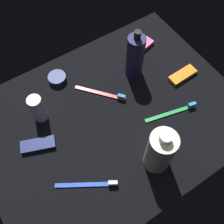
{
  "coord_description": "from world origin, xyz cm",
  "views": [
    {
      "loc": [
        22.5,
        34.58,
        76.01
      ],
      "look_at": [
        0.0,
        0.0,
        3.0
      ],
      "focal_mm": 42.55,
      "sensor_mm": 36.0,
      "label": 1
    }
  ],
  "objects_px": {
    "snack_bar_orange": "(182,75)",
    "cream_tin_left": "(57,78)",
    "toothbrush_red": "(103,93)",
    "lotion_bottle": "(135,56)",
    "snack_bar_pink": "(141,47)",
    "bodywash_bottle": "(160,151)",
    "toothbrush_blue": "(90,184)",
    "snack_bar_navy": "(38,145)",
    "deodorant_stick": "(38,109)",
    "toothbrush_green": "(174,112)"
  },
  "relations": [
    {
      "from": "snack_bar_orange",
      "to": "cream_tin_left",
      "type": "distance_m",
      "value": 0.44
    },
    {
      "from": "toothbrush_red",
      "to": "lotion_bottle",
      "type": "bearing_deg",
      "value": -170.99
    },
    {
      "from": "snack_bar_pink",
      "to": "snack_bar_orange",
      "type": "xyz_separation_m",
      "value": [
        -0.04,
        0.18,
        0.0
      ]
    },
    {
      "from": "bodywash_bottle",
      "to": "toothbrush_blue",
      "type": "distance_m",
      "value": 0.22
    },
    {
      "from": "lotion_bottle",
      "to": "toothbrush_blue",
      "type": "height_order",
      "value": "lotion_bottle"
    },
    {
      "from": "bodywash_bottle",
      "to": "toothbrush_red",
      "type": "distance_m",
      "value": 0.3
    },
    {
      "from": "toothbrush_red",
      "to": "cream_tin_left",
      "type": "relative_size",
      "value": 2.31
    },
    {
      "from": "toothbrush_red",
      "to": "cream_tin_left",
      "type": "bearing_deg",
      "value": -53.42
    },
    {
      "from": "snack_bar_navy",
      "to": "bodywash_bottle",
      "type": "bearing_deg",
      "value": 159.77
    },
    {
      "from": "snack_bar_pink",
      "to": "cream_tin_left",
      "type": "relative_size",
      "value": 1.65
    },
    {
      "from": "toothbrush_blue",
      "to": "snack_bar_navy",
      "type": "relative_size",
      "value": 1.54
    },
    {
      "from": "bodywash_bottle",
      "to": "deodorant_stick",
      "type": "height_order",
      "value": "bodywash_bottle"
    },
    {
      "from": "deodorant_stick",
      "to": "toothbrush_blue",
      "type": "height_order",
      "value": "deodorant_stick"
    },
    {
      "from": "toothbrush_red",
      "to": "snack_bar_pink",
      "type": "xyz_separation_m",
      "value": [
        -0.23,
        -0.1,
        0.0
      ]
    },
    {
      "from": "bodywash_bottle",
      "to": "toothbrush_green",
      "type": "xyz_separation_m",
      "value": [
        -0.15,
        -0.1,
        -0.08
      ]
    },
    {
      "from": "lotion_bottle",
      "to": "snack_bar_orange",
      "type": "relative_size",
      "value": 1.85
    },
    {
      "from": "bodywash_bottle",
      "to": "snack_bar_orange",
      "type": "height_order",
      "value": "bodywash_bottle"
    },
    {
      "from": "snack_bar_pink",
      "to": "snack_bar_orange",
      "type": "height_order",
      "value": "same"
    },
    {
      "from": "cream_tin_left",
      "to": "snack_bar_orange",
      "type": "bearing_deg",
      "value": 149.41
    },
    {
      "from": "deodorant_stick",
      "to": "toothbrush_blue",
      "type": "bearing_deg",
      "value": 94.26
    },
    {
      "from": "bodywash_bottle",
      "to": "toothbrush_red",
      "type": "height_order",
      "value": "bodywash_bottle"
    },
    {
      "from": "toothbrush_green",
      "to": "deodorant_stick",
      "type": "bearing_deg",
      "value": -30.9
    },
    {
      "from": "toothbrush_blue",
      "to": "toothbrush_green",
      "type": "height_order",
      "value": "same"
    },
    {
      "from": "lotion_bottle",
      "to": "snack_bar_navy",
      "type": "relative_size",
      "value": 1.85
    },
    {
      "from": "deodorant_stick",
      "to": "snack_bar_navy",
      "type": "distance_m",
      "value": 0.11
    },
    {
      "from": "toothbrush_green",
      "to": "toothbrush_blue",
      "type": "bearing_deg",
      "value": 8.89
    },
    {
      "from": "deodorant_stick",
      "to": "toothbrush_green",
      "type": "xyz_separation_m",
      "value": [
        -0.37,
        0.22,
        -0.05
      ]
    },
    {
      "from": "toothbrush_red",
      "to": "snack_bar_orange",
      "type": "height_order",
      "value": "toothbrush_red"
    },
    {
      "from": "lotion_bottle",
      "to": "toothbrush_blue",
      "type": "relative_size",
      "value": 1.2
    },
    {
      "from": "toothbrush_blue",
      "to": "snack_bar_navy",
      "type": "distance_m",
      "value": 0.2
    },
    {
      "from": "lotion_bottle",
      "to": "bodywash_bottle",
      "type": "distance_m",
      "value": 0.34
    },
    {
      "from": "bodywash_bottle",
      "to": "snack_bar_orange",
      "type": "bearing_deg",
      "value": -143.42
    },
    {
      "from": "bodywash_bottle",
      "to": "snack_bar_pink",
      "type": "height_order",
      "value": "bodywash_bottle"
    },
    {
      "from": "lotion_bottle",
      "to": "cream_tin_left",
      "type": "distance_m",
      "value": 0.28
    },
    {
      "from": "snack_bar_pink",
      "to": "bodywash_bottle",
      "type": "bearing_deg",
      "value": 46.21
    },
    {
      "from": "toothbrush_blue",
      "to": "snack_bar_pink",
      "type": "xyz_separation_m",
      "value": [
        -0.43,
        -0.34,
        0.0
      ]
    },
    {
      "from": "bodywash_bottle",
      "to": "snack_bar_navy",
      "type": "distance_m",
      "value": 0.37
    },
    {
      "from": "toothbrush_blue",
      "to": "toothbrush_green",
      "type": "relative_size",
      "value": 0.9
    },
    {
      "from": "toothbrush_green",
      "to": "snack_bar_pink",
      "type": "relative_size",
      "value": 1.71
    },
    {
      "from": "lotion_bottle",
      "to": "deodorant_stick",
      "type": "xyz_separation_m",
      "value": [
        0.36,
        -0.01,
        -0.03
      ]
    },
    {
      "from": "bodywash_bottle",
      "to": "toothbrush_red",
      "type": "xyz_separation_m",
      "value": [
        0.0,
        -0.29,
        -0.08
      ]
    },
    {
      "from": "snack_bar_navy",
      "to": "snack_bar_orange",
      "type": "distance_m",
      "value": 0.54
    },
    {
      "from": "cream_tin_left",
      "to": "snack_bar_navy",
      "type": "bearing_deg",
      "value": 49.24
    },
    {
      "from": "snack_bar_navy",
      "to": "snack_bar_orange",
      "type": "height_order",
      "value": "same"
    },
    {
      "from": "toothbrush_red",
      "to": "toothbrush_green",
      "type": "relative_size",
      "value": 0.82
    },
    {
      "from": "bodywash_bottle",
      "to": "snack_bar_navy",
      "type": "xyz_separation_m",
      "value": [
        0.27,
        -0.24,
        -0.08
      ]
    },
    {
      "from": "bodywash_bottle",
      "to": "cream_tin_left",
      "type": "distance_m",
      "value": 0.45
    },
    {
      "from": "toothbrush_green",
      "to": "snack_bar_orange",
      "type": "height_order",
      "value": "toothbrush_green"
    },
    {
      "from": "deodorant_stick",
      "to": "snack_bar_pink",
      "type": "xyz_separation_m",
      "value": [
        -0.45,
        -0.06,
        -0.04
      ]
    },
    {
      "from": "snack_bar_navy",
      "to": "snack_bar_pink",
      "type": "distance_m",
      "value": 0.52
    }
  ]
}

